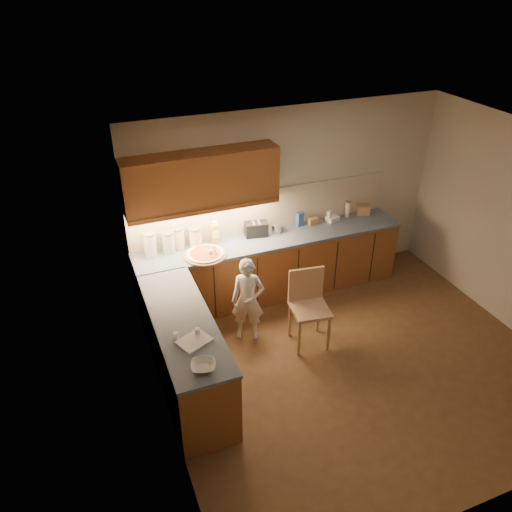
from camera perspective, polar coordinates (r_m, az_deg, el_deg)
name	(u,v)px	position (r m, az deg, el deg)	size (l,w,h in m)	color
room	(370,241)	(5.30, 12.91, 1.67)	(4.54, 4.50, 2.62)	#52341C
l_counter	(246,291)	(6.51, -1.16, -4.07)	(3.77, 2.62, 0.92)	brown
backsplash	(264,210)	(6.90, 0.90, 5.29)	(3.75, 0.02, 0.58)	#C5B599
upper_cabinets	(202,180)	(6.24, -6.24, 8.64)	(1.95, 0.36, 0.73)	brown
pizza_on_board	(205,254)	(6.40, -5.81, 0.20)	(0.54, 0.54, 0.22)	#A17A50
child	(248,300)	(6.19, -0.94, -5.05)	(0.41, 0.27, 1.12)	silver
wooden_chair	(308,302)	(6.16, 6.00, -5.29)	(0.50, 0.50, 0.99)	tan
mixing_bowl	(203,366)	(4.76, -6.05, -12.41)	(0.23, 0.23, 0.06)	silver
canister_a	(150,244)	(6.44, -12.00, 1.32)	(0.17, 0.17, 0.33)	silver
canister_b	(168,242)	(6.48, -9.98, 1.58)	(0.17, 0.17, 0.30)	beige
canister_c	(179,238)	(6.56, -8.82, 2.07)	(0.16, 0.16, 0.30)	white
canister_d	(195,237)	(6.57, -6.95, 2.17)	(0.17, 0.17, 0.28)	white
oil_jug	(215,233)	(6.64, -4.68, 2.65)	(0.11, 0.08, 0.31)	gold
toaster	(256,229)	(6.80, 0.02, 3.09)	(0.33, 0.22, 0.20)	black
steel_pot	(277,228)	(6.92, 2.39, 3.20)	(0.16, 0.16, 0.12)	#A2A1A6
blue_box	(300,219)	(7.09, 5.03, 4.22)	(0.10, 0.07, 0.20)	#35569F
card_box_a	(313,221)	(7.17, 6.52, 3.99)	(0.14, 0.10, 0.10)	tan
white_bottle	(329,216)	(7.27, 8.36, 4.54)	(0.05, 0.05, 0.16)	silver
flat_pack	(332,219)	(7.31, 8.73, 4.24)	(0.18, 0.13, 0.07)	white
tall_jar	(348,209)	(7.43, 10.43, 5.30)	(0.08, 0.08, 0.24)	white
card_box_b	(363,210)	(7.57, 12.13, 5.19)	(0.18, 0.14, 0.14)	#997652
dough_cloth	(194,341)	(5.05, -7.09, -9.63)	(0.31, 0.24, 0.02)	silver
spice_jar_a	(176,336)	(5.10, -9.16, -8.98)	(0.06, 0.06, 0.07)	white
spice_jar_b	(198,331)	(5.13, -6.70, -8.56)	(0.05, 0.05, 0.07)	white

